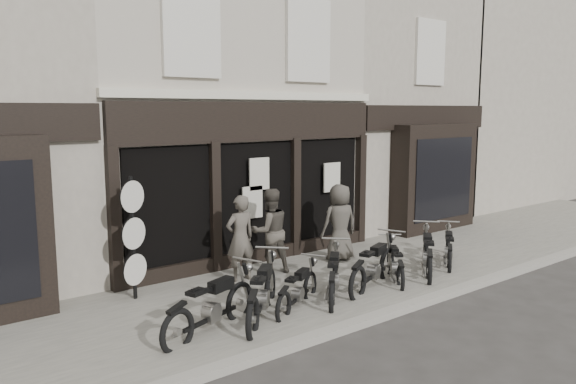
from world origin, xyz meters
TOP-DOWN VIEW (x-y plane):
  - ground_plane at (0.00, 0.00)m, footprint 90.00×90.00m
  - pavement at (0.00, 0.90)m, footprint 30.00×4.20m
  - kerb at (0.00, -1.25)m, footprint 30.00×0.25m
  - central_building at (0.00, 5.95)m, footprint 7.30×6.22m
  - neighbour_right at (6.35, 5.90)m, footprint 5.60×6.73m
  - filler_right at (14.50, 6.00)m, footprint 11.00×6.00m
  - motorcycle_0 at (-3.00, -0.04)m, footprint 2.22×1.08m
  - motorcycle_1 at (-1.98, -0.05)m, footprint 1.89×1.82m
  - motorcycle_2 at (-1.16, -0.04)m, footprint 1.73×1.12m
  - motorcycle_3 at (-0.20, 0.01)m, footprint 1.74×1.72m
  - motorcycle_4 at (0.85, -0.06)m, footprint 2.21×1.14m
  - motorcycle_5 at (1.60, 0.01)m, footprint 1.39×1.59m
  - motorcycle_6 at (2.57, -0.10)m, footprint 1.88×1.68m
  - motorcycle_7 at (3.58, 0.06)m, footprint 1.71×1.41m
  - man_left at (-1.11, 1.95)m, footprint 0.69×0.47m
  - man_centre at (-0.29, 2.00)m, footprint 1.04×0.88m
  - man_right at (1.64, 1.80)m, footprint 1.00×0.76m
  - advert_sign_post at (-3.36, 2.19)m, footprint 0.57×0.39m

SIDE VIEW (x-z plane):
  - ground_plane at x=0.00m, z-range 0.00..0.00m
  - pavement at x=0.00m, z-range 0.00..0.12m
  - kerb at x=0.00m, z-range 0.00..0.13m
  - motorcycle_2 at x=-1.16m, z-range -0.09..0.81m
  - motorcycle_5 at x=1.60m, z-range -0.09..0.82m
  - motorcycle_7 at x=3.58m, z-range -0.10..0.86m
  - motorcycle_3 at x=-0.20m, z-range -0.11..0.95m
  - motorcycle_6 at x=2.57m, z-range -0.11..0.98m
  - motorcycle_0 at x=-3.00m, z-range -0.11..0.99m
  - motorcycle_4 at x=0.85m, z-range -0.11..1.00m
  - motorcycle_1 at x=-1.98m, z-range -0.12..1.01m
  - man_left at x=-1.11m, z-range 0.12..1.96m
  - man_right at x=1.64m, z-range 0.12..1.98m
  - man_centre at x=-0.29m, z-range 0.12..2.02m
  - advert_sign_post at x=-3.36m, z-range -0.03..2.46m
  - neighbour_right at x=6.35m, z-range -0.13..8.21m
  - central_building at x=0.00m, z-range -0.09..8.25m
  - filler_right at x=14.50m, z-range 0.00..8.20m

